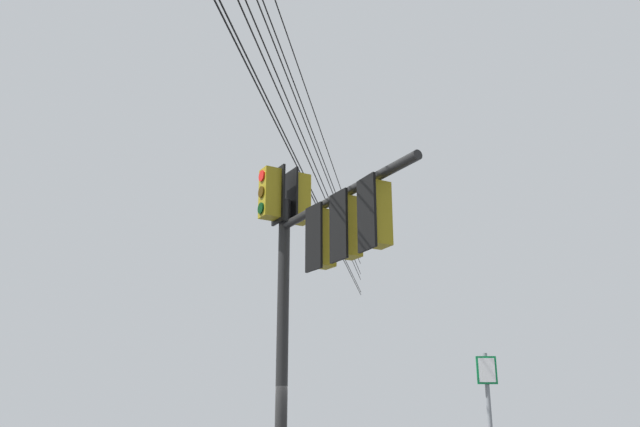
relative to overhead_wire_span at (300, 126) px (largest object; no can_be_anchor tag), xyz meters
The scene contains 2 objects.
signal_mast_assembly 3.98m from the overhead_wire_span, 58.01° to the left, with size 1.14×3.93×6.29m.
overhead_wire_span is the anchor object (origin of this frame).
Camera 1 is at (5.82, 9.57, 2.02)m, focal length 36.05 mm.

